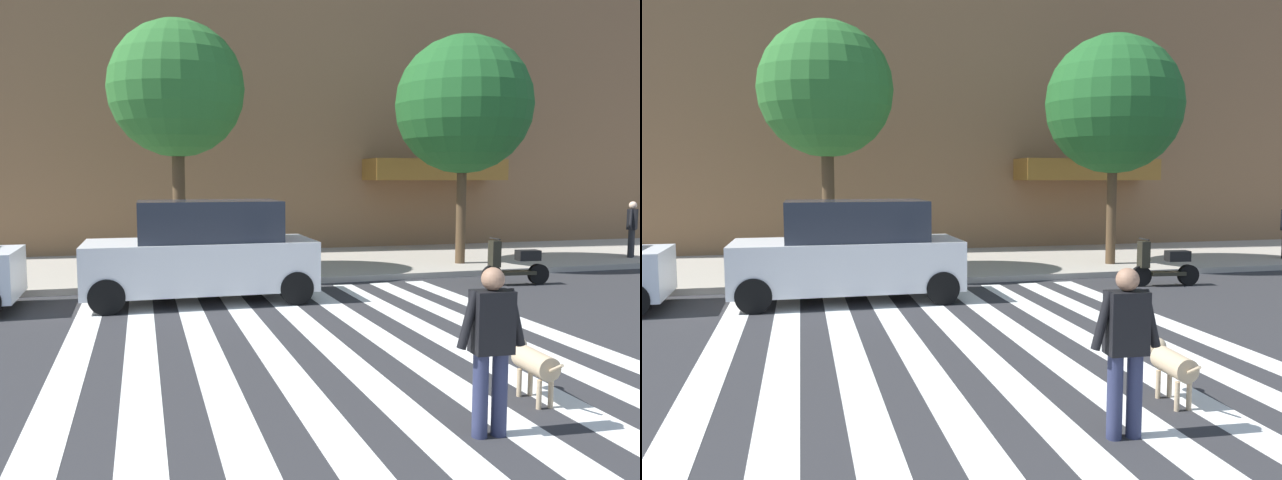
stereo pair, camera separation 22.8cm
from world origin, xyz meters
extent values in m
plane|color=#2B2B2D|center=(0.00, 7.10, 0.00)|extent=(160.00, 160.00, 0.00)
cube|color=#A2998C|center=(0.00, 17.19, 0.07)|extent=(80.00, 6.00, 0.15)
cube|color=silver|center=(-2.74, 7.10, 0.00)|extent=(0.45, 13.59, 0.01)
cube|color=silver|center=(-1.84, 7.10, 0.00)|extent=(0.45, 13.59, 0.01)
cube|color=silver|center=(-0.94, 7.10, 0.00)|extent=(0.45, 13.59, 0.01)
cube|color=silver|center=(-0.04, 7.10, 0.00)|extent=(0.45, 13.59, 0.01)
cube|color=silver|center=(0.86, 7.10, 0.00)|extent=(0.45, 13.59, 0.01)
cube|color=silver|center=(1.76, 7.10, 0.00)|extent=(0.45, 13.59, 0.01)
cube|color=silver|center=(2.66, 7.10, 0.00)|extent=(0.45, 13.59, 0.01)
cube|color=silver|center=(3.56, 7.10, 0.00)|extent=(0.45, 13.59, 0.01)
cube|color=silver|center=(4.46, 7.10, 0.00)|extent=(0.45, 13.59, 0.01)
cube|color=#8C5E23|center=(7.71, 19.59, 2.75)|extent=(4.68, 1.60, 0.70)
cylinder|color=black|center=(-4.52, 13.73, 0.33)|extent=(0.66, 0.23, 0.66)
cube|color=silver|center=(-0.66, 12.86, 0.74)|extent=(4.50, 2.00, 0.97)
cube|color=#232833|center=(-0.48, 12.86, 1.62)|extent=(2.78, 1.75, 0.80)
cylinder|color=black|center=(-2.43, 11.98, 0.33)|extent=(0.66, 0.23, 0.66)
cylinder|color=black|center=(-2.41, 13.77, 0.33)|extent=(0.66, 0.23, 0.66)
cylinder|color=black|center=(1.10, 11.94, 0.33)|extent=(0.66, 0.23, 0.66)
cylinder|color=black|center=(1.11, 13.74, 0.33)|extent=(0.66, 0.23, 0.66)
cylinder|color=black|center=(5.94, 12.84, 0.24)|extent=(0.49, 0.15, 0.48)
cylinder|color=black|center=(7.09, 12.72, 0.24)|extent=(0.49, 0.19, 0.48)
cube|color=black|center=(6.57, 12.78, 0.29)|extent=(0.83, 0.40, 0.08)
cube|color=black|center=(6.81, 12.75, 0.69)|extent=(0.55, 0.35, 0.24)
cube|color=black|center=(5.99, 12.83, 0.74)|extent=(0.23, 0.30, 0.60)
cylinder|color=black|center=(5.99, 12.83, 1.09)|extent=(0.09, 0.50, 0.04)
cylinder|color=#4C3823|center=(-0.89, 15.77, 1.92)|extent=(0.30, 0.30, 3.55)
sphere|color=#286628|center=(-0.89, 15.77, 4.59)|extent=(3.24, 3.24, 3.24)
cylinder|color=#4C3823|center=(6.58, 15.56, 1.78)|extent=(0.26, 0.26, 3.26)
sphere|color=#1E5623|center=(6.58, 15.56, 4.42)|extent=(3.66, 3.66, 3.66)
cylinder|color=#282D4C|center=(1.29, 5.27, 0.41)|extent=(0.16, 0.16, 0.82)
cylinder|color=#282D4C|center=(1.49, 5.26, 0.41)|extent=(0.16, 0.16, 0.82)
cube|color=black|center=(1.39, 5.27, 1.12)|extent=(0.39, 0.26, 0.60)
cylinder|color=black|center=(1.15, 5.28, 1.15)|extent=(0.23, 0.10, 0.57)
cylinder|color=black|center=(1.63, 5.25, 1.15)|extent=(0.23, 0.10, 0.57)
sphere|color=#936B51|center=(1.39, 5.27, 1.53)|extent=(0.23, 0.23, 0.22)
cylinder|color=tan|center=(2.36, 5.96, 0.45)|extent=(0.29, 0.60, 0.26)
sphere|color=tan|center=(2.38, 6.33, 0.55)|extent=(0.21, 0.21, 0.20)
cylinder|color=tan|center=(2.34, 5.57, 0.50)|extent=(0.05, 0.24, 0.16)
cylinder|color=tan|center=(2.30, 6.16, 0.16)|extent=(0.06, 0.06, 0.32)
cylinder|color=tan|center=(2.44, 6.16, 0.16)|extent=(0.06, 0.06, 0.32)
cylinder|color=tan|center=(2.28, 5.76, 0.16)|extent=(0.06, 0.06, 0.32)
cylinder|color=tan|center=(2.42, 5.75, 0.16)|extent=(0.06, 0.06, 0.32)
cylinder|color=black|center=(12.12, 15.42, 0.56)|extent=(0.21, 0.21, 0.82)
cylinder|color=black|center=(11.96, 15.30, 0.56)|extent=(0.21, 0.21, 0.82)
cube|color=black|center=(12.04, 15.36, 1.27)|extent=(0.45, 0.42, 0.60)
cylinder|color=black|center=(12.23, 15.51, 1.30)|extent=(0.23, 0.21, 0.57)
cylinder|color=black|center=(11.85, 15.21, 1.30)|extent=(0.23, 0.21, 0.57)
sphere|color=beige|center=(12.04, 15.36, 1.68)|extent=(0.31, 0.31, 0.22)
camera|label=1|loc=(-1.77, 0.04, 2.48)|focal=35.59mm
camera|label=2|loc=(-1.55, -0.01, 2.48)|focal=35.59mm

